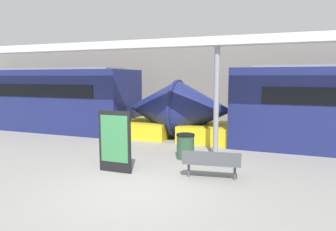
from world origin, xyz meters
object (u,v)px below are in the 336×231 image
at_px(train_right, 36,100).
at_px(trash_bin, 185,146).
at_px(support_column_near, 216,103).
at_px(bench_near, 211,162).
at_px(poster_board, 115,141).

height_order(train_right, trash_bin, train_right).
xyz_separation_m(train_right, support_column_near, (10.42, -2.71, 0.38)).
xyz_separation_m(bench_near, poster_board, (-2.75, -0.36, 0.43)).
xyz_separation_m(train_right, poster_board, (8.01, -5.37, -0.61)).
xyz_separation_m(train_right, trash_bin, (9.51, -3.28, -1.09)).
relative_size(bench_near, trash_bin, 1.90).
distance_m(bench_near, support_column_near, 2.72).
relative_size(trash_bin, support_column_near, 0.22).
bearing_deg(support_column_near, poster_board, -132.14).
relative_size(train_right, trash_bin, 19.19).
bearing_deg(bench_near, trash_bin, 118.27).
distance_m(train_right, trash_bin, 10.12).
bearing_deg(poster_board, bench_near, 7.35).
bearing_deg(support_column_near, trash_bin, -147.97).
bearing_deg(trash_bin, bench_near, -54.03).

